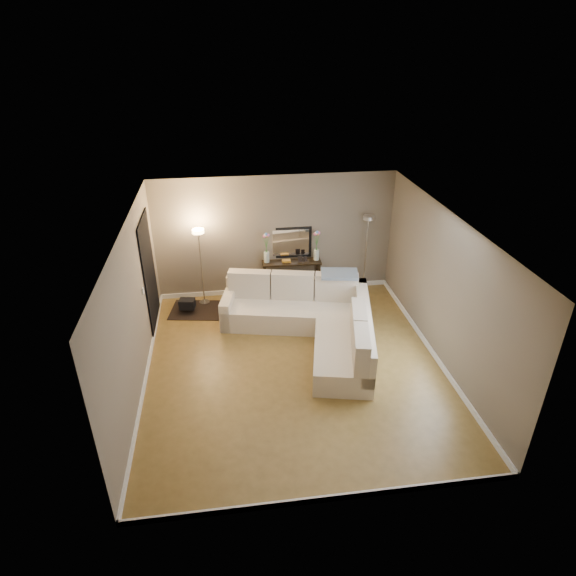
{
  "coord_description": "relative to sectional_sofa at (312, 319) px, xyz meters",
  "views": [
    {
      "loc": [
        -1.03,
        -6.6,
        5.08
      ],
      "look_at": [
        0.0,
        0.8,
        1.1
      ],
      "focal_mm": 30.0,
      "sensor_mm": 36.0,
      "label": 1
    }
  ],
  "objects": [
    {
      "name": "baseboard_left",
      "position": [
        -2.96,
        -0.9,
        -0.31
      ],
      "size": [
        0.03,
        5.5,
        0.1
      ],
      "primitive_type": "cube",
      "color": "white",
      "rests_on": "ground"
    },
    {
      "name": "baseboard_back",
      "position": [
        -0.47,
        1.83,
        -0.31
      ],
      "size": [
        5.0,
        0.03,
        0.1
      ],
      "primitive_type": "cube",
      "color": "white",
      "rests_on": "ground"
    },
    {
      "name": "console_table",
      "position": [
        -0.22,
        1.7,
        0.07
      ],
      "size": [
        1.26,
        0.37,
        0.77
      ],
      "color": "black",
      "rests_on": "floor"
    },
    {
      "name": "wall_left",
      "position": [
        -2.98,
        -0.9,
        0.94
      ],
      "size": [
        0.02,
        5.5,
        2.6
      ],
      "primitive_type": "cube",
      "color": "#746A59",
      "rests_on": "ground"
    },
    {
      "name": "floor_lamp_lit",
      "position": [
        -2.03,
        1.53,
        0.81
      ],
      "size": [
        0.27,
        0.27,
        1.66
      ],
      "color": "silver",
      "rests_on": "floor"
    },
    {
      "name": "throw_blanket",
      "position": [
        0.62,
        0.56,
        0.62
      ],
      "size": [
        0.76,
        0.52,
        0.09
      ],
      "primitive_type": "cube",
      "rotation": [
        0.1,
        0.0,
        -0.17
      ],
      "color": "slate",
      "rests_on": "sectional_sofa"
    },
    {
      "name": "doorway",
      "position": [
        -2.95,
        0.8,
        0.74
      ],
      "size": [
        0.02,
        1.2,
        2.2
      ],
      "primitive_type": "cube",
      "color": "black",
      "rests_on": "ground"
    },
    {
      "name": "flower_vase_left",
      "position": [
        -0.67,
        1.71,
        0.7
      ],
      "size": [
        0.14,
        0.12,
        0.66
      ],
      "color": "silver",
      "rests_on": "console_table"
    },
    {
      "name": "ceiling",
      "position": [
        -0.47,
        -0.9,
        2.24
      ],
      "size": [
        5.0,
        5.5,
        0.01
      ],
      "primitive_type": "cube",
      "color": "white",
      "rests_on": "ground"
    },
    {
      "name": "floor_lamp_unlit",
      "position": [
        1.46,
        1.65,
        0.86
      ],
      "size": [
        0.31,
        0.31,
        1.73
      ],
      "color": "silver",
      "rests_on": "floor"
    },
    {
      "name": "charcoal_rug",
      "position": [
        -2.17,
        1.23,
        -0.35
      ],
      "size": [
        1.2,
        0.98,
        0.01
      ],
      "primitive_type": "cube",
      "rotation": [
        0.0,
        0.0,
        -0.16
      ],
      "color": "black",
      "rests_on": "floor"
    },
    {
      "name": "table_decor",
      "position": [
        -0.15,
        1.66,
        0.45
      ],
      "size": [
        0.53,
        0.12,
        0.13
      ],
      "color": "orange",
      "rests_on": "console_table"
    },
    {
      "name": "sectional_sofa",
      "position": [
        0.0,
        0.0,
        0.0
      ],
      "size": [
        2.91,
        3.19,
        0.98
      ],
      "color": "beige",
      "rests_on": "floor"
    },
    {
      "name": "leaning_mirror",
      "position": [
        -0.14,
        1.86,
        0.78
      ],
      "size": [
        0.89,
        0.07,
        0.69
      ],
      "color": "black",
      "rests_on": "console_table"
    },
    {
      "name": "wall_back",
      "position": [
        -0.47,
        1.86,
        0.94
      ],
      "size": [
        5.0,
        0.02,
        2.6
      ],
      "primitive_type": "cube",
      "color": "#746A59",
      "rests_on": "ground"
    },
    {
      "name": "baseboard_right",
      "position": [
        2.01,
        -0.9,
        -0.31
      ],
      "size": [
        0.03,
        5.5,
        0.1
      ],
      "primitive_type": "cube",
      "color": "white",
      "rests_on": "ground"
    },
    {
      "name": "wall_front",
      "position": [
        -0.47,
        -3.66,
        0.94
      ],
      "size": [
        5.0,
        0.02,
        2.6
      ],
      "primitive_type": "cube",
      "color": "#746A59",
      "rests_on": "ground"
    },
    {
      "name": "floor",
      "position": [
        -0.47,
        -0.9,
        -0.37
      ],
      "size": [
        5.0,
        5.5,
        0.01
      ],
      "primitive_type": "cube",
      "color": "olive",
      "rests_on": "ground"
    },
    {
      "name": "switch_plate",
      "position": [
        -2.95,
        -0.05,
        0.84
      ],
      "size": [
        0.02,
        0.08,
        0.12
      ],
      "primitive_type": "cube",
      "color": "white",
      "rests_on": "ground"
    },
    {
      "name": "flower_vase_right",
      "position": [
        0.39,
        1.68,
        0.7
      ],
      "size": [
        0.14,
        0.12,
        0.66
      ],
      "color": "silver",
      "rests_on": "console_table"
    },
    {
      "name": "wall_right",
      "position": [
        2.04,
        -0.9,
        0.94
      ],
      "size": [
        0.02,
        5.5,
        2.6
      ],
      "primitive_type": "cube",
      "color": "#746A59",
      "rests_on": "ground"
    },
    {
      "name": "baseboard_front",
      "position": [
        -0.47,
        -3.64,
        -0.31
      ],
      "size": [
        5.0,
        0.03,
        0.1
      ],
      "primitive_type": "cube",
      "color": "white",
      "rests_on": "ground"
    },
    {
      "name": "black_bag",
      "position": [
        -2.37,
        1.18,
        -0.16
      ],
      "size": [
        0.34,
        0.26,
        0.2
      ],
      "primitive_type": "cube",
      "rotation": [
        0.0,
        0.0,
        -0.16
      ],
      "color": "black",
      "rests_on": "charcoal_rug"
    }
  ]
}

